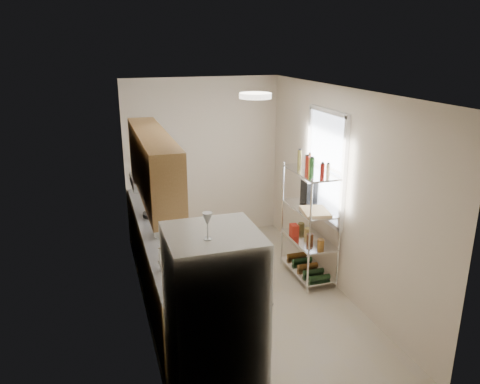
{
  "coord_description": "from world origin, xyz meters",
  "views": [
    {
      "loc": [
        -1.66,
        -4.99,
        3.11
      ],
      "look_at": [
        0.01,
        0.25,
        1.34
      ],
      "focal_mm": 35.0,
      "sensor_mm": 36.0,
      "label": 1
    }
  ],
  "objects_px": {
    "refrigerator": "(214,331)",
    "frying_pan_large": "(154,214)",
    "rice_cooker": "(164,228)",
    "cutting_board": "(315,211)",
    "espresso_machine": "(309,189)"
  },
  "relations": [
    {
      "from": "frying_pan_large",
      "to": "cutting_board",
      "type": "height_order",
      "value": "cutting_board"
    },
    {
      "from": "rice_cooker",
      "to": "cutting_board",
      "type": "height_order",
      "value": "rice_cooker"
    },
    {
      "from": "rice_cooker",
      "to": "espresso_machine",
      "type": "relative_size",
      "value": 0.84
    },
    {
      "from": "cutting_board",
      "to": "frying_pan_large",
      "type": "bearing_deg",
      "value": 158.1
    },
    {
      "from": "rice_cooker",
      "to": "frying_pan_large",
      "type": "relative_size",
      "value": 0.83
    },
    {
      "from": "refrigerator",
      "to": "espresso_machine",
      "type": "relative_size",
      "value": 6.19
    },
    {
      "from": "refrigerator",
      "to": "rice_cooker",
      "type": "relative_size",
      "value": 7.34
    },
    {
      "from": "cutting_board",
      "to": "espresso_machine",
      "type": "distance_m",
      "value": 0.56
    },
    {
      "from": "refrigerator",
      "to": "rice_cooker",
      "type": "bearing_deg",
      "value": 92.63
    },
    {
      "from": "refrigerator",
      "to": "frying_pan_large",
      "type": "xyz_separation_m",
      "value": [
        -0.12,
        2.72,
        0.06
      ]
    },
    {
      "from": "refrigerator",
      "to": "frying_pan_large",
      "type": "bearing_deg",
      "value": 92.6
    },
    {
      "from": "rice_cooker",
      "to": "cutting_board",
      "type": "xyz_separation_m",
      "value": [
        1.94,
        -0.1,
        0.03
      ]
    },
    {
      "from": "espresso_machine",
      "to": "refrigerator",
      "type": "bearing_deg",
      "value": -126.77
    },
    {
      "from": "frying_pan_large",
      "to": "espresso_machine",
      "type": "bearing_deg",
      "value": -0.64
    },
    {
      "from": "rice_cooker",
      "to": "cutting_board",
      "type": "relative_size",
      "value": 0.56
    }
  ]
}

